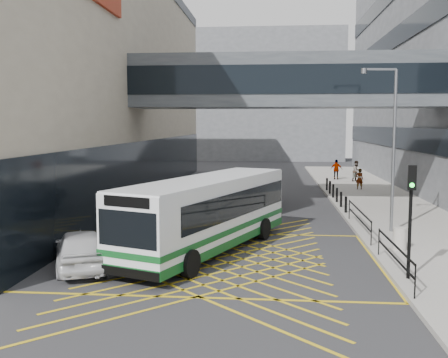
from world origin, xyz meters
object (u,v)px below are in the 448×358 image
(traffic_light, at_px, (411,205))
(litter_bin, at_px, (400,239))
(bus, at_px, (209,212))
(pedestrian_b, at_px, (357,171))
(pedestrian_a, at_px, (359,179))
(street_lamp, at_px, (390,140))
(car_white, at_px, (81,248))
(car_silver, at_px, (261,193))
(car_dark, at_px, (218,204))
(pedestrian_c, at_px, (336,170))

(traffic_light, relative_size, litter_bin, 4.13)
(bus, height_order, pedestrian_b, bus)
(litter_bin, height_order, pedestrian_a, pedestrian_a)
(street_lamp, xyz_separation_m, pedestrian_b, (1.98, 21.40, -3.31))
(car_white, bearing_deg, pedestrian_a, -142.67)
(car_silver, bearing_deg, traffic_light, 93.15)
(traffic_light, distance_m, litter_bin, 4.47)
(bus, distance_m, car_dark, 7.97)
(car_silver, height_order, traffic_light, traffic_light)
(car_white, distance_m, traffic_light, 11.13)
(car_silver, xyz_separation_m, street_lamp, (5.96, -9.00, 3.67))
(traffic_light, distance_m, pedestrian_b, 29.18)
(car_white, distance_m, pedestrian_c, 32.01)
(car_dark, height_order, pedestrian_a, pedestrian_a)
(traffic_light, bearing_deg, pedestrian_c, 97.93)
(traffic_light, height_order, litter_bin, traffic_light)
(pedestrian_a, bearing_deg, car_silver, 36.33)
(pedestrian_a, bearing_deg, traffic_light, 77.93)
(car_white, xyz_separation_m, car_dark, (3.73, 10.88, -0.03))
(bus, relative_size, car_dark, 2.38)
(litter_bin, height_order, pedestrian_c, pedestrian_c)
(traffic_light, relative_size, pedestrian_b, 2.07)
(bus, relative_size, car_silver, 2.44)
(traffic_light, xyz_separation_m, pedestrian_b, (2.97, 28.99, -1.48))
(street_lamp, bearing_deg, car_silver, 115.68)
(litter_bin, relative_size, pedestrian_b, 0.50)
(car_dark, distance_m, litter_bin, 11.04)
(traffic_light, bearing_deg, litter_bin, 91.09)
(bus, relative_size, litter_bin, 12.10)
(pedestrian_a, height_order, pedestrian_c, pedestrian_c)
(street_lamp, bearing_deg, traffic_light, -105.23)
(car_white, bearing_deg, pedestrian_c, -134.96)
(car_white, relative_size, pedestrian_a, 2.91)
(traffic_light, xyz_separation_m, pedestrian_c, (1.42, 30.33, -1.48))
(car_dark, xyz_separation_m, litter_bin, (7.89, -7.71, -0.10))
(car_white, bearing_deg, street_lamp, -172.62)
(bus, xyz_separation_m, car_white, (-4.15, -2.97, -0.85))
(traffic_light, xyz_separation_m, pedestrian_a, (2.28, 23.32, -1.58))
(car_silver, distance_m, traffic_light, 17.42)
(car_white, height_order, litter_bin, car_white)
(car_silver, distance_m, street_lamp, 11.41)
(car_white, height_order, pedestrian_c, pedestrian_c)
(car_silver, bearing_deg, car_white, 55.73)
(traffic_light, bearing_deg, bus, 161.55)
(car_white, distance_m, street_lamp, 14.20)
(litter_bin, bearing_deg, traffic_light, -99.52)
(car_silver, distance_m, pedestrian_a, 9.90)
(car_dark, xyz_separation_m, street_lamp, (8.21, -4.10, 3.65))
(street_lamp, distance_m, pedestrian_b, 21.74)
(car_dark, relative_size, pedestrian_a, 2.85)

